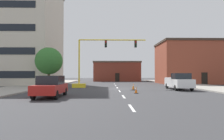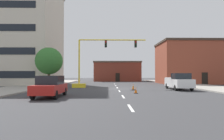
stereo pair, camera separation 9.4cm
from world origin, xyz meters
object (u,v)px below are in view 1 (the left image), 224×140
at_px(pickup_truck_white, 179,82).
at_px(sedan_red_near_left, 51,86).
at_px(traffic_signal_gantry, 89,71).
at_px(tree_left_near, 49,61).
at_px(traffic_cone_roadside_a, 133,87).
at_px(traffic_cone_roadside_b, 136,90).

relative_size(pickup_truck_white, sedan_red_near_left, 1.21).
xyz_separation_m(traffic_signal_gantry, sedan_red_near_left, (-1.96, -11.84, -1.43)).
bearing_deg(tree_left_near, sedan_red_near_left, -72.79).
xyz_separation_m(traffic_signal_gantry, pickup_truck_white, (11.27, -4.11, -1.34)).
bearing_deg(traffic_signal_gantry, sedan_red_near_left, -99.38).
distance_m(traffic_signal_gantry, sedan_red_near_left, 12.08).
height_order(traffic_signal_gantry, tree_left_near, traffic_signal_gantry).
bearing_deg(traffic_cone_roadside_a, traffic_cone_roadside_b, -94.05).
relative_size(traffic_signal_gantry, sedan_red_near_left, 2.29).
xyz_separation_m(traffic_signal_gantry, traffic_cone_roadside_a, (5.74, -4.18, -1.93)).
distance_m(tree_left_near, traffic_cone_roadside_a, 13.14).
bearing_deg(tree_left_near, traffic_cone_roadside_a, -23.53).
height_order(traffic_signal_gantry, sedan_red_near_left, traffic_signal_gantry).
height_order(traffic_cone_roadside_a, traffic_cone_roadside_b, traffic_cone_roadside_a).
xyz_separation_m(sedan_red_near_left, traffic_cone_roadside_b, (7.37, 3.11, -0.56)).
height_order(pickup_truck_white, traffic_cone_roadside_a, pickup_truck_white).
height_order(tree_left_near, traffic_cone_roadside_a, tree_left_near).
relative_size(tree_left_near, pickup_truck_white, 1.06).
height_order(sedan_red_near_left, traffic_cone_roadside_a, sedan_red_near_left).
xyz_separation_m(tree_left_near, sedan_red_near_left, (3.94, -12.73, -2.91)).
bearing_deg(traffic_cone_roadside_b, traffic_cone_roadside_a, 85.95).
bearing_deg(traffic_cone_roadside_b, sedan_red_near_left, -157.14).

